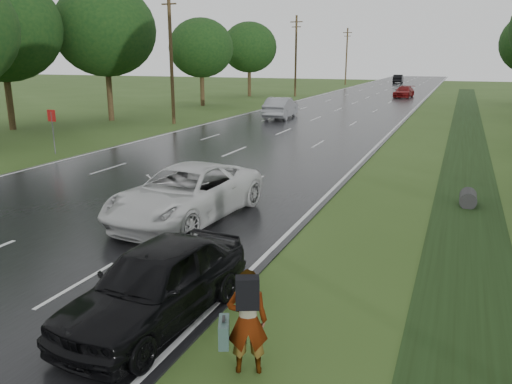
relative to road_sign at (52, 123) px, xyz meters
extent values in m
cube|color=black|center=(8.50, 33.00, -1.62)|extent=(14.00, 180.00, 0.04)
cube|color=silver|center=(15.25, 33.00, -1.60)|extent=(0.12, 180.00, 0.01)
cube|color=silver|center=(1.75, 33.00, -1.60)|extent=(0.12, 180.00, 0.01)
cube|color=silver|center=(8.50, 33.00, -1.60)|extent=(0.12, 180.00, 0.01)
cube|color=black|center=(20.00, 8.00, -1.64)|extent=(2.20, 120.00, 0.01)
cylinder|color=#2D2D2D|center=(20.00, -2.00, -1.39)|extent=(0.56, 1.00, 0.56)
cylinder|color=slate|center=(0.00, 0.00, -0.54)|extent=(0.06, 0.06, 2.20)
cube|color=red|center=(0.00, 0.00, 0.36)|extent=(0.50, 0.04, 0.60)
cylinder|color=#3A2A17|center=(-0.70, 13.00, 3.36)|extent=(0.26, 0.26, 10.00)
cube|color=#3A2A17|center=(-0.70, 13.00, 6.96)|extent=(1.20, 0.10, 0.10)
cylinder|color=#3A2A17|center=(-0.70, 43.00, 3.36)|extent=(0.26, 0.26, 10.00)
cube|color=#3A2A17|center=(-0.70, 43.00, 7.56)|extent=(1.60, 0.12, 0.12)
cube|color=#3A2A17|center=(-0.70, 43.00, 6.96)|extent=(1.20, 0.10, 0.10)
cylinder|color=#3A2A17|center=(-0.70, 73.00, 3.36)|extent=(0.26, 0.26, 10.00)
cube|color=#3A2A17|center=(-0.70, 73.00, 7.56)|extent=(1.60, 0.12, 0.12)
cube|color=#3A2A17|center=(-0.70, 73.00, 6.96)|extent=(1.20, 0.10, 0.10)
cylinder|color=#3A2A17|center=(-6.50, 13.00, 0.36)|extent=(0.44, 0.44, 4.00)
ellipsoid|color=black|center=(-6.50, 13.00, 5.28)|extent=(7.80, 7.80, 7.02)
cylinder|color=#3A2A17|center=(-5.70, 27.00, 0.04)|extent=(0.44, 0.44, 3.36)
ellipsoid|color=black|center=(-5.70, 27.00, 4.19)|extent=(6.60, 6.60, 5.94)
cylinder|color=#3A2A17|center=(-9.50, 6.00, 0.28)|extent=(0.44, 0.44, 3.84)
ellipsoid|color=black|center=(-9.50, 6.00, 5.20)|extent=(8.00, 8.00, 7.20)
cylinder|color=#3A2A17|center=(-6.30, 41.00, 0.12)|extent=(0.44, 0.44, 3.52)
ellipsoid|color=black|center=(-6.30, 41.00, 4.50)|extent=(7.00, 7.00, 6.30)
imported|color=#A5998C|center=(16.70, -13.41, -0.76)|extent=(0.76, 0.65, 1.77)
cube|color=black|center=(16.80, -13.65, -0.13)|extent=(0.41, 0.34, 0.49)
cube|color=#354D49|center=(16.32, -13.48, -0.99)|extent=(0.35, 0.52, 0.40)
cube|color=black|center=(16.32, -13.48, -0.76)|extent=(0.11, 0.17, 0.04)
imported|color=silver|center=(11.90, -7.00, -0.79)|extent=(3.18, 6.07, 1.63)
imported|color=black|center=(14.50, -12.63, -0.84)|extent=(2.14, 4.61, 1.53)
imported|color=gray|center=(5.71, 19.26, -0.75)|extent=(2.25, 5.30, 1.70)
imported|color=maroon|center=(12.60, 46.20, -0.91)|extent=(2.40, 4.92, 1.38)
imported|color=black|center=(7.50, 83.21, -0.79)|extent=(1.90, 5.00, 1.63)
camera|label=1|loc=(19.48, -19.86, 3.24)|focal=35.00mm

